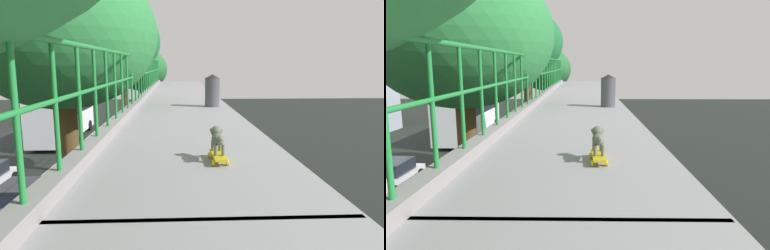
# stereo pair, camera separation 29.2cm
# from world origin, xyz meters

# --- Properties ---
(green_railing) EXTENTS (0.20, 35.96, 1.28)m
(green_railing) POSITION_xyz_m (-0.25, 0.00, 5.45)
(green_railing) COLOR gray
(green_railing) RESTS_ON overpass_deck
(car_blue_fifth) EXTENTS (2.00, 4.43, 1.58)m
(car_blue_fifth) POSITION_xyz_m (-5.31, 11.32, 0.74)
(car_blue_fifth) COLOR navy
(car_blue_fifth) RESTS_ON ground
(car_white_sixth) EXTENTS (1.93, 3.96, 1.42)m
(car_white_sixth) POSITION_xyz_m (-8.63, 14.29, 0.66)
(car_white_sixth) COLOR silver
(car_white_sixth) RESTS_ON ground
(city_bus) EXTENTS (2.60, 10.49, 3.56)m
(city_bus) POSITION_xyz_m (-8.68, 26.98, 2.00)
(city_bus) COLOR white
(city_bus) RESTS_ON ground
(roadside_tree_mid) EXTENTS (4.73, 4.73, 8.83)m
(roadside_tree_mid) POSITION_xyz_m (-2.04, 6.76, 6.89)
(roadside_tree_mid) COLOR brown
(roadside_tree_mid) RESTS_ON ground
(roadside_tree_far) EXTENTS (3.87, 3.87, 9.03)m
(roadside_tree_far) POSITION_xyz_m (-1.96, 16.39, 7.29)
(roadside_tree_far) COLOR brown
(roadside_tree_far) RESTS_ON ground
(roadside_tree_farthest) EXTENTS (3.81, 3.81, 7.42)m
(roadside_tree_farthest) POSITION_xyz_m (-1.77, 23.34, 5.77)
(roadside_tree_farthest) COLOR brown
(roadside_tree_farthest) RESTS_ON ground
(toy_skateboard) EXTENTS (0.19, 0.49, 0.09)m
(toy_skateboard) POSITION_xyz_m (1.23, 1.43, 5.25)
(toy_skateboard) COLOR gold
(toy_skateboard) RESTS_ON overpass_deck
(small_dog) EXTENTS (0.15, 0.40, 0.28)m
(small_dog) POSITION_xyz_m (1.23, 1.50, 5.44)
(small_dog) COLOR #5F6352
(small_dog) RESTS_ON toy_skateboard
(litter_bin) EXTENTS (0.37, 0.37, 0.80)m
(litter_bin) POSITION_xyz_m (1.67, 6.40, 5.60)
(litter_bin) COLOR #4B4B51
(litter_bin) RESTS_ON overpass_deck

